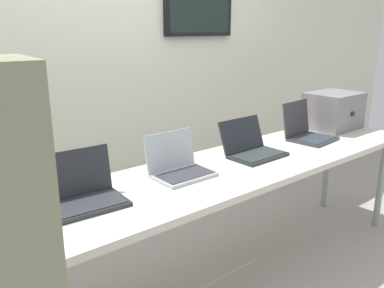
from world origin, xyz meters
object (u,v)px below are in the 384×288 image
Objects in this scene: equipment_box at (333,111)px; laptop_station_4 at (307,131)px; laptop_station_2 at (179,166)px; workbench at (219,177)px; laptop_station_3 at (252,147)px; laptop_station_1 at (81,193)px.

laptop_station_4 is at bearing -171.12° from equipment_box.
equipment_box reaches higher than laptop_station_2.
laptop_station_3 is at bearing 10.52° from workbench.
laptop_station_1 is 1.81m from laptop_station_4.
laptop_station_4 reaches higher than laptop_station_3.
laptop_station_2 is (-0.24, 0.08, 0.10)m from workbench.
laptop_station_3 is 0.62m from laptop_station_4.
equipment_box is 1.67m from laptop_station_2.
laptop_station_3 is (0.60, -0.01, -0.00)m from laptop_station_2.
equipment_box is 1.29× the size of laptop_station_2.
laptop_station_3 is (-1.07, -0.08, -0.10)m from equipment_box.
laptop_station_4 is (0.62, 0.01, 0.01)m from laptop_station_3.
laptop_station_2 is at bearing 179.86° from laptop_station_4.
workbench is 8.98× the size of laptop_station_3.
laptop_station_2 is at bearing -177.66° from equipment_box.
workbench is 0.85m from laptop_station_1.
workbench is at bearing -17.91° from laptop_station_2.
laptop_station_3 is at bearing -175.66° from equipment_box.
laptop_station_2 is (-1.67, -0.07, -0.09)m from equipment_box.
laptop_station_4 reaches higher than laptop_station_2.
equipment_box is 1.14× the size of laptop_station_3.
laptop_station_3 is (0.35, 0.07, 0.10)m from workbench.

